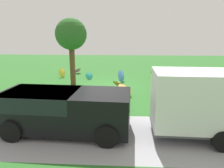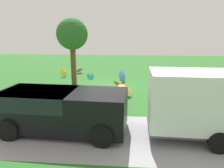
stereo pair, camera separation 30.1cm
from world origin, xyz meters
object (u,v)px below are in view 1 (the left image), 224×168
(box_trailer_white, at_px, (201,101))
(parasol_yellow_1, at_px, (157,90))
(parasol_orange_0, at_px, (126,88))
(parasol_blue_0, at_px, (122,76))
(parasol_pink_0, at_px, (77,70))
(park_bench, at_px, (184,93))
(shade_tree, at_px, (71,35))
(parasol_teal_0, at_px, (89,76))
(parasol_orange_1, at_px, (119,83))
(van_dark, at_px, (62,108))
(parasol_yellow_0, at_px, (63,73))
(parasol_red_0, at_px, (156,72))

(box_trailer_white, bearing_deg, parasol_yellow_1, -82.83)
(parasol_orange_0, distance_m, parasol_blue_0, 3.61)
(parasol_pink_0, xyz_separation_m, parasol_blue_0, (-4.08, 3.16, 0.14))
(parasol_orange_0, bearing_deg, parasol_yellow_1, -168.89)
(park_bench, height_order, shade_tree, shade_tree)
(parasol_teal_0, distance_m, parasol_orange_1, 3.59)
(park_bench, height_order, parasol_blue_0, parasol_blue_0)
(van_dark, relative_size, parasol_pink_0, 5.66)
(parasol_pink_0, distance_m, parasol_yellow_1, 8.88)
(van_dark, xyz_separation_m, parasol_yellow_0, (2.76, -9.37, -0.52))
(box_trailer_white, bearing_deg, parasol_yellow_0, -51.36)
(box_trailer_white, height_order, parasol_blue_0, box_trailer_white)
(box_trailer_white, relative_size, shade_tree, 0.72)
(parasol_orange_0, bearing_deg, box_trailer_white, 118.57)
(shade_tree, bearing_deg, parasol_yellow_1, 157.91)
(box_trailer_white, relative_size, parasol_teal_0, 4.75)
(parasol_orange_1, height_order, parasol_yellow_0, parasol_yellow_0)
(box_trailer_white, xyz_separation_m, parasol_orange_0, (2.49, -4.58, -0.79))
(parasol_orange_0, distance_m, parasol_orange_1, 1.72)
(parasol_teal_0, height_order, parasol_yellow_1, parasol_yellow_1)
(van_dark, bearing_deg, box_trailer_white, 177.99)
(parasol_yellow_1, bearing_deg, parasol_orange_1, -29.18)
(parasol_blue_0, bearing_deg, box_trailer_white, 108.38)
(parasol_blue_0, relative_size, parasol_orange_1, 0.92)
(box_trailer_white, xyz_separation_m, parasol_teal_0, (5.31, -8.91, -1.04))
(van_dark, bearing_deg, parasol_pink_0, -80.16)
(parasol_teal_0, xyz_separation_m, parasol_red_0, (-5.25, -0.55, 0.24))
(van_dark, height_order, parasol_orange_0, van_dark)
(box_trailer_white, xyz_separation_m, parasol_pink_0, (6.80, -11.33, -1.00))
(shade_tree, height_order, parasol_red_0, shade_tree)
(box_trailer_white, xyz_separation_m, parasol_orange_1, (2.93, -6.23, -0.96))
(van_dark, relative_size, box_trailer_white, 1.44)
(park_bench, distance_m, shade_tree, 8.09)
(parasol_teal_0, xyz_separation_m, parasol_yellow_1, (-4.69, 3.97, 0.02))
(parasol_teal_0, relative_size, parasol_orange_1, 0.65)
(park_bench, xyz_separation_m, parasol_orange_1, (3.49, -2.41, -0.10))
(park_bench, xyz_separation_m, parasol_teal_0, (5.87, -5.09, -0.19))
(parasol_teal_0, xyz_separation_m, parasol_yellow_0, (2.32, -0.63, 0.11))
(parasol_red_0, height_order, parasol_yellow_1, parasol_red_0)
(parasol_teal_0, relative_size, parasol_blue_0, 0.71)
(parasol_orange_1, bearing_deg, van_dark, 72.27)
(parasol_red_0, bearing_deg, parasol_yellow_0, -0.60)
(parasol_orange_1, bearing_deg, parasol_orange_0, 104.71)
(box_trailer_white, distance_m, parasol_orange_0, 5.27)
(shade_tree, relative_size, parasol_orange_0, 4.08)
(box_trailer_white, xyz_separation_m, parasol_yellow_1, (0.62, -4.95, -1.02))
(shade_tree, bearing_deg, van_dark, 100.55)
(parasol_teal_0, xyz_separation_m, parasol_blue_0, (-2.60, 0.74, 0.18))
(parasol_yellow_0, bearing_deg, box_trailer_white, 128.64)
(parasol_pink_0, bearing_deg, parasol_orange_1, 127.22)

